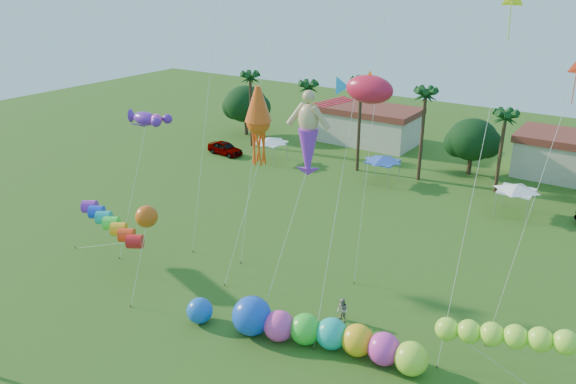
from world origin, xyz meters
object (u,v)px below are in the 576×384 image
Objects in this scene: caterpillar_inflatable at (319,333)px; blue_ball at (200,311)px; car_a at (225,148)px; spectator_b at (342,310)px.

blue_ball is (-7.78, -2.04, -0.19)m from caterpillar_inflatable.
blue_ball is at bearing -137.92° from car_a.
car_a is 2.87× the size of spectator_b.
car_a is at bearing 125.74° from caterpillar_inflatable.
car_a is at bearing 127.42° from blue_ball.
caterpillar_inflatable is (0.14, -3.18, 0.21)m from spectator_b.
caterpillar_inflatable is 8.04m from blue_ball.
spectator_b is (29.56, -23.43, 0.02)m from car_a.
caterpillar_inflatable reaches higher than spectator_b.
caterpillar_inflatable reaches higher than blue_ball.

